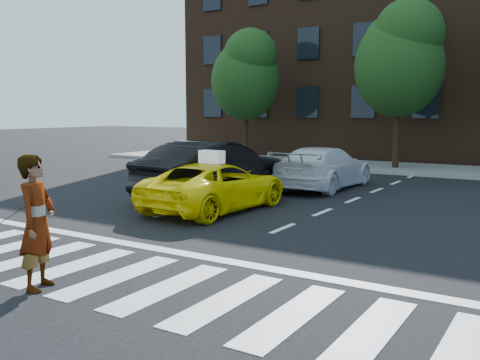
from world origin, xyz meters
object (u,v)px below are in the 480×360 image
at_px(taxi, 216,186).
at_px(woman, 37,222).
at_px(tree_left, 246,72).
at_px(black_sedan, 214,170).
at_px(white_suv, 324,168).
at_px(tree_mid, 400,55).

relative_size(taxi, woman, 2.29).
distance_m(tree_left, black_sedan, 11.73).
relative_size(taxi, black_sedan, 0.87).
relative_size(black_sedan, white_suv, 1.08).
distance_m(taxi, black_sedan, 1.91).
bearing_deg(white_suv, taxi, 81.41).
bearing_deg(woman, tree_mid, -24.62).
height_order(tree_mid, taxi, tree_mid).
bearing_deg(taxi, black_sedan, -51.48).
height_order(tree_mid, black_sedan, tree_mid).
height_order(tree_mid, woman, tree_mid).
xyz_separation_m(taxi, black_sedan, (-1.12, 1.53, 0.22)).
relative_size(tree_mid, woman, 3.65).
bearing_deg(black_sedan, white_suv, -110.68).
bearing_deg(woman, white_suv, -21.84).
bearing_deg(white_suv, tree_left, -42.45).
xyz_separation_m(black_sedan, woman, (2.42, -7.98, 0.13)).
height_order(tree_mid, white_suv, tree_mid).
relative_size(tree_mid, black_sedan, 1.39).
height_order(tree_left, taxi, tree_left).
relative_size(white_suv, woman, 2.44).
distance_m(tree_left, woman, 19.74).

